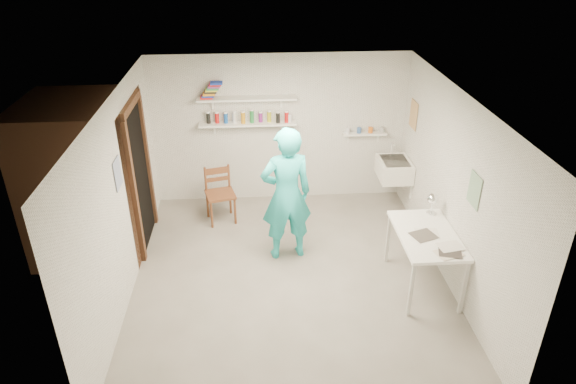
{
  "coord_description": "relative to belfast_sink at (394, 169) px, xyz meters",
  "views": [
    {
      "loc": [
        -0.41,
        -5.38,
        4.11
      ],
      "look_at": [
        0.0,
        0.4,
        1.05
      ],
      "focal_mm": 32.0,
      "sensor_mm": 36.0,
      "label": 1
    }
  ],
  "objects": [
    {
      "name": "door_lintel",
      "position": [
        -3.72,
        -0.65,
        1.35
      ],
      "size": [
        0.06,
        1.05,
        0.1
      ],
      "primitive_type": "cube",
      "color": "brown",
      "rests_on": "wall_left"
    },
    {
      "name": "door_jamb_far",
      "position": [
        -3.72,
        -0.15,
        0.3
      ],
      "size": [
        0.06,
        0.1,
        2.0
      ],
      "primitive_type": "cube",
      "color": "brown",
      "rests_on": "ground"
    },
    {
      "name": "belfast_sink",
      "position": [
        0.0,
        0.0,
        0.0
      ],
      "size": [
        0.48,
        0.6,
        0.3
      ],
      "primitive_type": "cube",
      "color": "white",
      "rests_on": "wall_right"
    },
    {
      "name": "work_table",
      "position": [
        -0.11,
        -1.98,
        -0.31
      ],
      "size": [
        0.7,
        1.17,
        0.78
      ],
      "primitive_type": "cube",
      "color": "white",
      "rests_on": "ground"
    },
    {
      "name": "desk_lamp",
      "position": [
        0.08,
        -1.51,
        0.3
      ],
      "size": [
        0.15,
        0.15,
        0.15
      ],
      "primitive_type": "sphere",
      "color": "silver",
      "rests_on": "work_table"
    },
    {
      "name": "wall_clock",
      "position": [
        -1.73,
        -0.95,
        0.55
      ],
      "size": [
        0.34,
        0.09,
        0.34
      ],
      "primitive_type": "cylinder",
      "rotation": [
        1.57,
        0.0,
        0.17
      ],
      "color": "beige",
      "rests_on": "man"
    },
    {
      "name": "poster_right_b",
      "position": [
        0.24,
        -2.25,
        0.8
      ],
      "size": [
        0.01,
        0.3,
        0.38
      ],
      "primitive_type": "cube",
      "color": "#3F724C",
      "rests_on": "wall_right"
    },
    {
      "name": "wall_front",
      "position": [
        -1.75,
        -3.96,
        0.5
      ],
      "size": [
        4.0,
        0.02,
        2.4
      ],
      "primitive_type": "cube",
      "color": "silver",
      "rests_on": "ground"
    },
    {
      "name": "shelf_lower",
      "position": [
        -2.25,
        0.43,
        0.65
      ],
      "size": [
        1.5,
        0.22,
        0.03
      ],
      "primitive_type": "cube",
      "color": "white",
      "rests_on": "wall_back"
    },
    {
      "name": "floor",
      "position": [
        -1.75,
        -1.7,
        -0.71
      ],
      "size": [
        4.0,
        4.5,
        0.02
      ],
      "primitive_type": "cube",
      "color": "slate",
      "rests_on": "ground"
    },
    {
      "name": "poster_left",
      "position": [
        -3.74,
        -1.65,
        0.85
      ],
      "size": [
        0.01,
        0.28,
        0.36
      ],
      "primitive_type": "cube",
      "color": "#334C7F",
      "rests_on": "wall_left"
    },
    {
      "name": "ledge_shelf",
      "position": [
        -0.4,
        0.47,
        0.42
      ],
      "size": [
        0.7,
        0.14,
        0.03
      ],
      "primitive_type": "cube",
      "color": "white",
      "rests_on": "wall_back"
    },
    {
      "name": "spray_cans",
      "position": [
        -2.25,
        0.43,
        0.75
      ],
      "size": [
        1.32,
        0.06,
        0.17
      ],
      "color": "black",
      "rests_on": "shelf_lower"
    },
    {
      "name": "man",
      "position": [
        -1.76,
        -1.17,
        0.24
      ],
      "size": [
        0.75,
        0.56,
        1.88
      ],
      "primitive_type": "imported",
      "rotation": [
        0.0,
        0.0,
        3.31
      ],
      "color": "#27C4C5",
      "rests_on": "ground"
    },
    {
      "name": "door_jamb_near",
      "position": [
        -3.72,
        -1.15,
        0.3
      ],
      "size": [
        0.06,
        0.1,
        2.0
      ],
      "primitive_type": "cube",
      "color": "brown",
      "rests_on": "ground"
    },
    {
      "name": "wall_right",
      "position": [
        0.26,
        -1.7,
        0.5
      ],
      "size": [
        0.02,
        4.5,
        2.4
      ],
      "primitive_type": "cube",
      "color": "silver",
      "rests_on": "ground"
    },
    {
      "name": "corridor_box",
      "position": [
        -4.45,
        -0.65,
        0.35
      ],
      "size": [
        1.4,
        1.5,
        2.1
      ],
      "primitive_type": "cube",
      "color": "brown",
      "rests_on": "ground"
    },
    {
      "name": "shelf_upper",
      "position": [
        -2.25,
        0.43,
        1.05
      ],
      "size": [
        1.5,
        0.22,
        0.03
      ],
      "primitive_type": "cube",
      "color": "white",
      "rests_on": "wall_back"
    },
    {
      "name": "book_stack",
      "position": [
        -2.77,
        0.43,
        1.19
      ],
      "size": [
        0.34,
        0.14,
        0.25
      ],
      "color": "red",
      "rests_on": "shelf_upper"
    },
    {
      "name": "ledge_pots",
      "position": [
        -0.4,
        0.47,
        0.48
      ],
      "size": [
        0.48,
        0.07,
        0.09
      ],
      "color": "silver",
      "rests_on": "ledge_shelf"
    },
    {
      "name": "poster_right_a",
      "position": [
        0.24,
        0.1,
        0.85
      ],
      "size": [
        0.01,
        0.34,
        0.42
      ],
      "primitive_type": "cube",
      "color": "#995933",
      "rests_on": "wall_right"
    },
    {
      "name": "wall_back",
      "position": [
        -1.75,
        0.56,
        0.5
      ],
      "size": [
        4.0,
        0.02,
        2.4
      ],
      "primitive_type": "cube",
      "color": "silver",
      "rests_on": "ground"
    },
    {
      "name": "ceiling",
      "position": [
        -1.75,
        -1.7,
        1.71
      ],
      "size": [
        4.0,
        4.5,
        0.02
      ],
      "primitive_type": "cube",
      "color": "silver",
      "rests_on": "wall_back"
    },
    {
      "name": "wooden_chair",
      "position": [
        -2.7,
        -0.17,
        -0.25
      ],
      "size": [
        0.5,
        0.49,
        0.9
      ],
      "primitive_type": "cube",
      "rotation": [
        0.0,
        0.0,
        0.24
      ],
      "color": "brown",
      "rests_on": "ground"
    },
    {
      "name": "wall_left",
      "position": [
        -3.76,
        -1.7,
        0.5
      ],
      "size": [
        0.02,
        4.5,
        2.4
      ],
      "primitive_type": "cube",
      "color": "silver",
      "rests_on": "ground"
    },
    {
      "name": "papers",
      "position": [
        -0.11,
        -1.98,
        0.09
      ],
      "size": [
        0.3,
        0.22,
        0.02
      ],
      "color": "silver",
      "rests_on": "work_table"
    },
    {
      "name": "doorway_recess",
      "position": [
        -3.74,
        -0.65,
        0.3
      ],
      "size": [
        0.02,
        0.9,
        2.0
      ],
      "primitive_type": "cube",
      "color": "black",
      "rests_on": "wall_left"
    }
  ]
}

